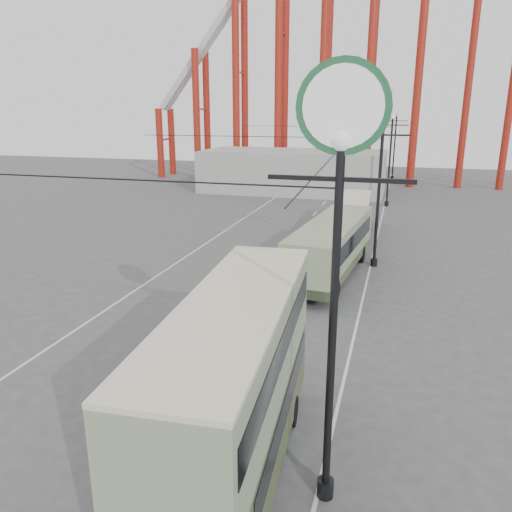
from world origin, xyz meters
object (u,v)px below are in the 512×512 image
(single_decker_green, at_px, (332,246))
(pedestrian, at_px, (298,283))
(double_decker_bus, at_px, (236,383))
(lamp_post_near, at_px, (339,199))
(single_decker_cream, at_px, (354,214))

(single_decker_green, height_order, pedestrian, single_decker_green)
(double_decker_bus, distance_m, single_decker_green, 18.28)
(double_decker_bus, height_order, single_decker_green, double_decker_bus)
(single_decker_green, bearing_deg, lamp_post_near, -76.62)
(double_decker_bus, height_order, pedestrian, double_decker_bus)
(lamp_post_near, bearing_deg, single_decker_cream, 94.19)
(pedestrian, bearing_deg, lamp_post_near, 64.91)
(single_decker_green, distance_m, pedestrian, 4.77)
(single_decker_cream, distance_m, pedestrian, 16.21)
(double_decker_bus, relative_size, pedestrian, 5.41)
(double_decker_bus, bearing_deg, single_decker_cream, 85.66)
(single_decker_green, bearing_deg, pedestrian, -98.08)
(single_decker_cream, xyz_separation_m, pedestrian, (-1.36, -16.13, -0.71))
(single_decker_cream, relative_size, pedestrian, 5.10)
(double_decker_bus, height_order, single_decker_cream, double_decker_bus)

